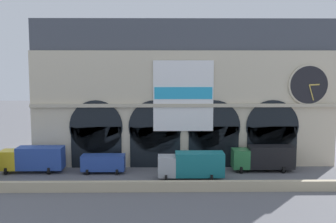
{
  "coord_description": "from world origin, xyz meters",
  "views": [
    {
      "loc": [
        -2.84,
        -46.28,
        13.18
      ],
      "look_at": [
        -2.08,
        5.0,
        7.16
      ],
      "focal_mm": 43.87,
      "sensor_mm": 36.0,
      "label": 1
    }
  ],
  "objects_px": {
    "box_truck_west": "(33,158)",
    "box_truck_center": "(192,165)",
    "van_midwest": "(103,163)",
    "box_truck_mideast": "(264,157)"
  },
  "relations": [
    {
      "from": "box_truck_west",
      "to": "box_truck_center",
      "type": "height_order",
      "value": "same"
    },
    {
      "from": "box_truck_west",
      "to": "van_midwest",
      "type": "height_order",
      "value": "box_truck_west"
    },
    {
      "from": "box_truck_west",
      "to": "box_truck_center",
      "type": "xyz_separation_m",
      "value": [
        19.04,
        -3.34,
        0.0
      ]
    },
    {
      "from": "van_midwest",
      "to": "box_truck_center",
      "type": "bearing_deg",
      "value": -15.63
    },
    {
      "from": "box_truck_west",
      "to": "box_truck_center",
      "type": "distance_m",
      "value": 19.33
    },
    {
      "from": "van_midwest",
      "to": "box_truck_mideast",
      "type": "relative_size",
      "value": 0.69
    },
    {
      "from": "box_truck_center",
      "to": "box_truck_mideast",
      "type": "relative_size",
      "value": 1.0
    },
    {
      "from": "box_truck_west",
      "to": "box_truck_mideast",
      "type": "xyz_separation_m",
      "value": [
        28.13,
        0.17,
        0.0
      ]
    },
    {
      "from": "box_truck_center",
      "to": "box_truck_mideast",
      "type": "bearing_deg",
      "value": 21.11
    },
    {
      "from": "van_midwest",
      "to": "box_truck_mideast",
      "type": "distance_m",
      "value": 19.61
    }
  ]
}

